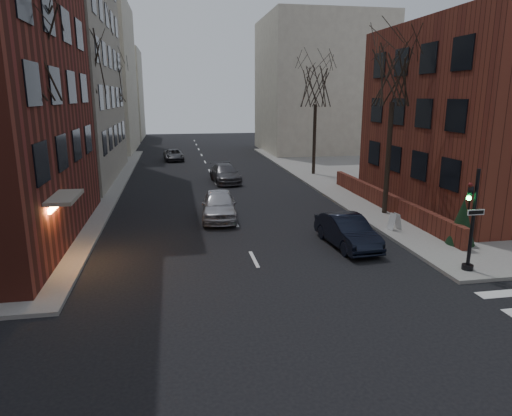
{
  "coord_description": "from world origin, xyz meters",
  "views": [
    {
      "loc": [
        -3.17,
        -6.11,
        6.79
      ],
      "look_at": [
        0.27,
        13.03,
        2.0
      ],
      "focal_mm": 32.0,
      "sensor_mm": 36.0,
      "label": 1
    }
  ],
  "objects_px": {
    "traffic_signal": "(471,227)",
    "tree_left_c": "(110,82)",
    "streetlamp_near": "(86,141)",
    "tree_left_b": "(81,62)",
    "sandwich_board": "(395,221)",
    "tree_left_a": "(24,52)",
    "car_lane_gray": "(225,173)",
    "tree_right_b": "(316,86)",
    "car_lane_silver": "(219,205)",
    "streetlamp_far": "(122,122)",
    "evergreen_shrub": "(462,222)",
    "tree_right_a": "(394,72)",
    "parked_sedan": "(347,231)",
    "car_lane_far": "(174,155)"
  },
  "relations": [
    {
      "from": "sandwich_board",
      "to": "tree_right_a",
      "type": "bearing_deg",
      "value": 66.12
    },
    {
      "from": "tree_left_c",
      "to": "parked_sedan",
      "type": "bearing_deg",
      "value": -63.74
    },
    {
      "from": "tree_right_b",
      "to": "sandwich_board",
      "type": "distance_m",
      "value": 18.75
    },
    {
      "from": "tree_right_a",
      "to": "car_lane_silver",
      "type": "xyz_separation_m",
      "value": [
        -9.6,
        0.88,
        -7.22
      ]
    },
    {
      "from": "tree_right_a",
      "to": "parked_sedan",
      "type": "relative_size",
      "value": 2.21
    },
    {
      "from": "parked_sedan",
      "to": "car_lane_gray",
      "type": "distance_m",
      "value": 17.5
    },
    {
      "from": "tree_left_a",
      "to": "car_lane_gray",
      "type": "height_order",
      "value": "tree_left_a"
    },
    {
      "from": "tree_right_a",
      "to": "tree_right_b",
      "type": "xyz_separation_m",
      "value": [
        0.0,
        14.0,
        -0.44
      ]
    },
    {
      "from": "tree_left_a",
      "to": "streetlamp_near",
      "type": "height_order",
      "value": "tree_left_a"
    },
    {
      "from": "tree_left_b",
      "to": "car_lane_silver",
      "type": "distance_m",
      "value": 13.43
    },
    {
      "from": "parked_sedan",
      "to": "car_lane_silver",
      "type": "height_order",
      "value": "car_lane_silver"
    },
    {
      "from": "tree_left_b",
      "to": "traffic_signal",
      "type": "bearing_deg",
      "value": -45.46
    },
    {
      "from": "sandwich_board",
      "to": "streetlamp_near",
      "type": "bearing_deg",
      "value": 148.83
    },
    {
      "from": "evergreen_shrub",
      "to": "tree_right_b",
      "type": "bearing_deg",
      "value": 92.41
    },
    {
      "from": "tree_right_a",
      "to": "sandwich_board",
      "type": "bearing_deg",
      "value": -107.48
    },
    {
      "from": "tree_right_b",
      "to": "car_lane_silver",
      "type": "xyz_separation_m",
      "value": [
        -9.6,
        -13.12,
        -6.77
      ]
    },
    {
      "from": "traffic_signal",
      "to": "streetlamp_near",
      "type": "relative_size",
      "value": 0.64
    },
    {
      "from": "car_lane_far",
      "to": "tree_right_a",
      "type": "bearing_deg",
      "value": -69.49
    },
    {
      "from": "tree_left_a",
      "to": "tree_left_b",
      "type": "bearing_deg",
      "value": 90.0
    },
    {
      "from": "streetlamp_far",
      "to": "sandwich_board",
      "type": "distance_m",
      "value": 31.87
    },
    {
      "from": "streetlamp_far",
      "to": "tree_right_a",
      "type": "bearing_deg",
      "value": -54.69
    },
    {
      "from": "car_lane_silver",
      "to": "tree_right_a",
      "type": "bearing_deg",
      "value": -0.53
    },
    {
      "from": "streetlamp_near",
      "to": "tree_left_b",
      "type": "bearing_deg",
      "value": 98.53
    },
    {
      "from": "tree_left_a",
      "to": "parked_sedan",
      "type": "height_order",
      "value": "tree_left_a"
    },
    {
      "from": "tree_right_a",
      "to": "car_lane_gray",
      "type": "xyz_separation_m",
      "value": [
        -8.0,
        12.07,
        -7.32
      ]
    },
    {
      "from": "streetlamp_near",
      "to": "car_lane_silver",
      "type": "distance_m",
      "value": 8.73
    },
    {
      "from": "tree_left_b",
      "to": "streetlamp_far",
      "type": "height_order",
      "value": "tree_left_b"
    },
    {
      "from": "streetlamp_near",
      "to": "streetlamp_far",
      "type": "height_order",
      "value": "same"
    },
    {
      "from": "traffic_signal",
      "to": "tree_right_a",
      "type": "xyz_separation_m",
      "value": [
        0.86,
        9.01,
        6.12
      ]
    },
    {
      "from": "car_lane_silver",
      "to": "tree_left_c",
      "type": "bearing_deg",
      "value": 115.48
    },
    {
      "from": "tree_left_a",
      "to": "streetlamp_far",
      "type": "relative_size",
      "value": 1.63
    },
    {
      "from": "traffic_signal",
      "to": "tree_left_c",
      "type": "relative_size",
      "value": 0.41
    },
    {
      "from": "tree_left_b",
      "to": "sandwich_board",
      "type": "xyz_separation_m",
      "value": [
        16.54,
        -11.35,
        -8.33
      ]
    },
    {
      "from": "parked_sedan",
      "to": "car_lane_gray",
      "type": "xyz_separation_m",
      "value": [
        -3.74,
        17.1,
        -0.01
      ]
    },
    {
      "from": "traffic_signal",
      "to": "evergreen_shrub",
      "type": "xyz_separation_m",
      "value": [
        1.71,
        2.96,
        -0.69
      ]
    },
    {
      "from": "tree_left_a",
      "to": "sandwich_board",
      "type": "height_order",
      "value": "tree_left_a"
    },
    {
      "from": "tree_left_c",
      "to": "streetlamp_near",
      "type": "relative_size",
      "value": 1.55
    },
    {
      "from": "tree_left_c",
      "to": "car_lane_gray",
      "type": "distance_m",
      "value": 15.63
    },
    {
      "from": "tree_left_a",
      "to": "tree_right_b",
      "type": "distance_m",
      "value": 25.19
    },
    {
      "from": "tree_right_b",
      "to": "sandwich_board",
      "type": "relative_size",
      "value": 10.73
    },
    {
      "from": "tree_left_b",
      "to": "parked_sedan",
      "type": "relative_size",
      "value": 2.45
    },
    {
      "from": "tree_right_b",
      "to": "streetlamp_near",
      "type": "height_order",
      "value": "tree_right_b"
    },
    {
      "from": "tree_left_c",
      "to": "evergreen_shrub",
      "type": "distance_m",
      "value": 34.25
    },
    {
      "from": "car_lane_far",
      "to": "car_lane_gray",
      "type": "bearing_deg",
      "value": -78.11
    },
    {
      "from": "tree_left_b",
      "to": "streetlamp_near",
      "type": "bearing_deg",
      "value": -81.47
    },
    {
      "from": "traffic_signal",
      "to": "car_lane_gray",
      "type": "relative_size",
      "value": 0.81
    },
    {
      "from": "traffic_signal",
      "to": "sandwich_board",
      "type": "distance_m",
      "value": 5.81
    },
    {
      "from": "tree_left_b",
      "to": "car_lane_gray",
      "type": "bearing_deg",
      "value": 22.96
    },
    {
      "from": "tree_left_a",
      "to": "tree_left_c",
      "type": "xyz_separation_m",
      "value": [
        0.0,
        26.0,
        -0.44
      ]
    },
    {
      "from": "car_lane_silver",
      "to": "traffic_signal",
      "type": "bearing_deg",
      "value": -43.81
    }
  ]
}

